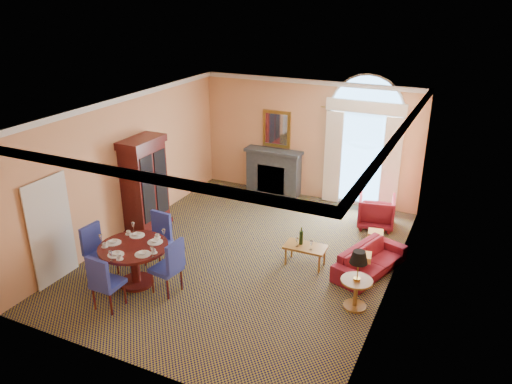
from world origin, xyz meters
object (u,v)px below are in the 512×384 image
at_px(sofa, 370,260).
at_px(side_table, 357,273).
at_px(dining_table, 134,256).
at_px(coffee_table, 305,247).
at_px(armchair, 376,211).
at_px(armoire, 145,186).

relative_size(sofa, side_table, 1.61).
bearing_deg(dining_table, coffee_table, 37.51).
distance_m(coffee_table, side_table, 1.71).
distance_m(dining_table, armchair, 5.80).
bearing_deg(sofa, dining_table, 139.39).
bearing_deg(coffee_table, side_table, -38.83).
xyz_separation_m(dining_table, coffee_table, (2.71, 2.08, -0.20)).
distance_m(dining_table, coffee_table, 3.42).
distance_m(armoire, sofa, 5.34).
bearing_deg(armchair, armoire, 15.18).
xyz_separation_m(sofa, armchair, (-0.37, 2.14, 0.13)).
bearing_deg(armchair, coffee_table, 58.16).
height_order(armchair, coffee_table, coffee_table).
xyz_separation_m(armoire, armchair, (4.90, 2.44, -0.69)).
relative_size(dining_table, sofa, 0.73).
relative_size(sofa, coffee_table, 2.06).
relative_size(armchair, coffee_table, 0.98).
height_order(sofa, coffee_table, coffee_table).
bearing_deg(coffee_table, dining_table, -143.92).
distance_m(sofa, side_table, 1.41).
height_order(sofa, armchair, armchair).
bearing_deg(armchair, dining_table, 40.00).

